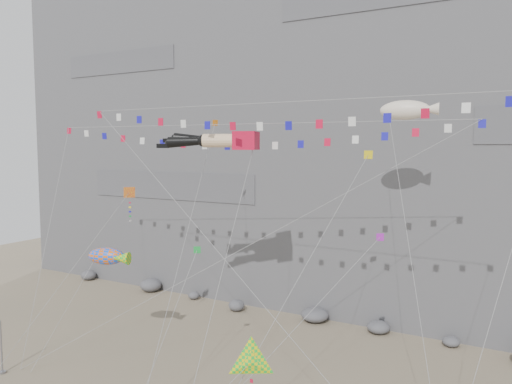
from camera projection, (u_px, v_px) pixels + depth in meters
cliff at (368, 71)px, 57.43m from camera, size 80.00×28.00×50.00m
talus_boulders at (315, 315)px, 46.60m from camera, size 60.00×3.00×1.20m
anchor_pole_left at (1, 347)px, 35.81m from camera, size 0.12×0.12×3.90m
legs_kite at (219, 141)px, 35.95m from camera, size 9.69×14.31×21.35m
flag_banner_upper at (238, 124)px, 37.79m from camera, size 33.55×12.13×24.20m
flag_banner_lower at (274, 103)px, 31.54m from camera, size 30.90×6.28×23.03m
harlequin_kite at (129, 193)px, 37.94m from camera, size 6.89×8.90×16.15m
fish_windsock at (107, 256)px, 38.44m from camera, size 4.73×6.46×9.71m
delta_kite at (251, 362)px, 25.25m from camera, size 5.72×4.94×8.00m
blimp_windsock at (405, 111)px, 35.73m from camera, size 7.68×13.99×23.50m
small_kite_a at (214, 128)px, 41.38m from camera, size 6.24×17.20×25.30m
small_kite_b at (377, 241)px, 31.96m from camera, size 7.99×11.80×16.98m
small_kite_c at (196, 253)px, 33.62m from camera, size 1.54×8.82×12.44m
small_kite_d at (366, 159)px, 32.08m from camera, size 5.37×14.38×21.39m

